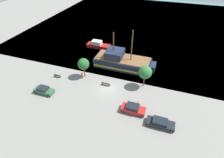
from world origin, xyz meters
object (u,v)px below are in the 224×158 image
Objects in this scene: pirate_ship at (122,61)px; fire_hydrant at (138,102)px; parked_car_curb_front at (133,109)px; parked_car_curb_mid at (160,123)px; pedestrian_walking_near at (82,75)px; moored_boat_dockside at (98,45)px; bench_promenade_east at (106,84)px; parked_car_curb_rear at (44,90)px; bench_promenade_west at (57,76)px.

pirate_ship is 20.07× the size of fire_hydrant.
fire_hydrant is (0.49, 2.44, -0.37)m from parked_car_curb_front.
pedestrian_walking_near is at bearing 157.62° from parked_car_curb_mid.
bench_promenade_east is (8.63, -16.31, -0.34)m from moored_boat_dockside.
parked_car_curb_front is 0.94× the size of parked_car_curb_mid.
parked_car_curb_rear is 2.20× the size of bench_promenade_east.
moored_boat_dockside is 9.45× the size of fire_hydrant.
parked_car_curb_mid is 6.32× the size of fire_hydrant.
moored_boat_dockside is 23.11m from parked_car_curb_rear.
parked_car_curb_front is at bearing -53.50° from moored_boat_dockside.
bench_promenade_west is (-3.38, -17.21, -0.35)m from moored_boat_dockside.
bench_promenade_west is (-24.84, 6.32, -0.26)m from parked_car_curb_mid.
parked_car_curb_mid is at bearing -40.51° from fire_hydrant.
parked_car_curb_front is 2.39× the size of bench_promenade_east.
parked_car_curb_front is at bearing 162.96° from parked_car_curb_mid.
parked_car_curb_mid is (11.63, -15.82, -0.87)m from pirate_ship.
pirate_ship is at bearing 114.26° from parked_car_curb_front.
fire_hydrant is (19.62, 3.44, -0.31)m from parked_car_curb_rear.
bench_promenade_east is at bearing 29.83° from parked_car_curb_rear.
pedestrian_walking_near reaches higher than parked_car_curb_mid.
pedestrian_walking_near is at bearing -81.17° from moored_boat_dockside.
fire_hydrant is (16.72, -19.49, -0.37)m from moored_boat_dockside.
bench_promenade_east is 6.24m from pedestrian_walking_near.
pirate_ship reaches higher than parked_car_curb_front.
bench_promenade_east is at bearing 150.63° from parked_car_curb_mid.
bench_promenade_west is at bearing 94.85° from parked_car_curb_rear.
pedestrian_walking_near is (2.44, -15.70, 0.11)m from moored_boat_dockside.
moored_boat_dockside is 4.67× the size of bench_promenade_west.
parked_car_curb_mid is (5.23, -1.60, -0.09)m from parked_car_curb_front.
bench_promenade_east is (-1.19, -8.61, -1.11)m from pirate_ship.
parked_car_curb_front is 5.47m from parked_car_curb_mid.
bench_promenade_west is at bearing 173.54° from fire_hydrant.
pedestrian_walking_near reaches higher than bench_promenade_east.
moored_boat_dockside is 1.50× the size of parked_car_curb_mid.
moored_boat_dockside reaches higher than pedestrian_walking_near.
bench_promenade_west is (-13.20, -9.50, -1.13)m from pirate_ship.
bench_promenade_west is 6.03m from pedestrian_walking_near.
moored_boat_dockside is at bearing 82.80° from parked_car_curb_rear.
pedestrian_walking_near is (-13.79, 6.23, 0.12)m from parked_car_curb_front.
parked_car_curb_mid is (21.46, -23.53, -0.10)m from moored_boat_dockside.
pedestrian_walking_near is at bearing 155.70° from parked_car_curb_front.
fire_hydrant is 0.49× the size of bench_promenade_west.
pirate_ship is 8.76m from bench_promenade_east.
parked_car_curb_front is 2.52m from fire_hydrant.
parked_car_curb_front is at bearing -65.74° from pirate_ship.
parked_car_curb_mid is at bearing -14.28° from bench_promenade_west.
fire_hydrant is at bearing -6.46° from bench_promenade_west.
fire_hydrant is 8.69m from bench_promenade_east.
moored_boat_dockside is (-9.82, 7.71, -0.77)m from pirate_ship.
parked_car_curb_mid is at bearing -1.43° from parked_car_curb_rear.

